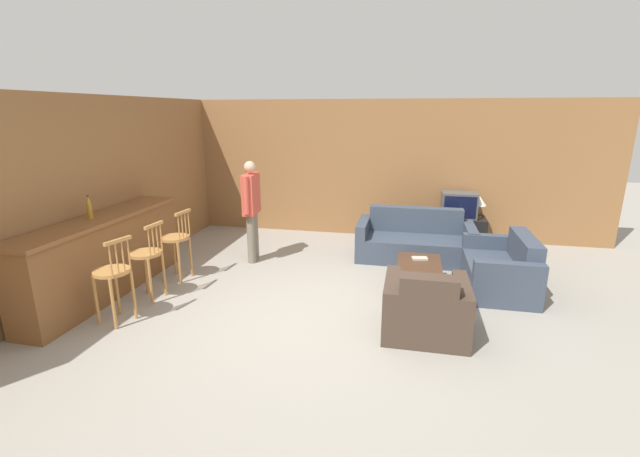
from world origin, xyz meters
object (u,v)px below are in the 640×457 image
object	(u,v)px
bar_chair_near	(113,277)
coffee_table	(419,267)
couch_far	(414,242)
person_by_window	(251,206)
bar_chair_mid	(147,259)
bar_chair_far	(176,242)
tv	(459,205)
book_on_table	(420,258)
armchair_near	(426,310)
loveseat_right	(502,270)
tv_unit	(457,231)
bottle	(89,208)
table_lamp	(478,201)

from	to	relation	value
bar_chair_near	coffee_table	distance (m)	3.86
couch_far	person_by_window	size ratio (longest dim) A/B	1.14
bar_chair_mid	bar_chair_far	size ratio (longest dim) A/B	1.00
tv	book_on_table	distance (m)	2.19
couch_far	book_on_table	world-z (taller)	couch_far
armchair_near	tv	bearing A→B (deg)	79.55
loveseat_right	coffee_table	bearing A→B (deg)	-169.57
loveseat_right	tv_unit	distance (m)	2.05
bar_chair_mid	bottle	size ratio (longest dim) A/B	3.42
couch_far	armchair_near	xyz separation A→B (m)	(0.12, -2.57, 0.00)
coffee_table	tv	bearing A→B (deg)	72.34
book_on_table	tv	bearing A→B (deg)	71.26
tv_unit	book_on_table	size ratio (longest dim) A/B	4.21
armchair_near	tv	xyz separation A→B (m)	(0.64, 3.49, 0.46)
loveseat_right	bar_chair_far	bearing A→B (deg)	-172.74
bar_chair_mid	armchair_near	world-z (taller)	bar_chair_mid
coffee_table	book_on_table	distance (m)	0.18
bar_chair_far	tv_unit	distance (m)	4.89
bar_chair_near	bottle	distance (m)	1.11
coffee_table	tv_unit	xyz separation A→B (m)	(0.70, 2.21, -0.05)
book_on_table	person_by_window	xyz separation A→B (m)	(-2.64, 0.42, 0.54)
tv_unit	tv	xyz separation A→B (m)	(0.00, -0.00, 0.49)
coffee_table	person_by_window	xyz separation A→B (m)	(-2.63, 0.58, 0.61)
bar_chair_mid	tv_unit	world-z (taller)	bar_chair_mid
tv_unit	person_by_window	world-z (taller)	person_by_window
bar_chair_near	person_by_window	world-z (taller)	person_by_window
loveseat_right	book_on_table	world-z (taller)	loveseat_right
tv	person_by_window	size ratio (longest dim) A/B	0.38
bar_chair_mid	person_by_window	xyz separation A→B (m)	(0.80, 1.67, 0.37)
bar_chair_near	book_on_table	size ratio (longest dim) A/B	4.44
coffee_table	bottle	bearing A→B (deg)	-164.25
tv_unit	loveseat_right	bearing A→B (deg)	-78.40
bar_chair_near	couch_far	distance (m)	4.54
bar_chair_far	bottle	bearing A→B (deg)	-130.94
bar_chair_far	book_on_table	distance (m)	3.49
table_lamp	coffee_table	bearing A→B (deg)	-114.95
couch_far	armchair_near	world-z (taller)	couch_far
bottle	table_lamp	distance (m)	6.16
table_lamp	bar_chair_mid	bearing A→B (deg)	-143.52
bar_chair_far	coffee_table	xyz separation A→B (m)	(3.43, 0.37, -0.24)
coffee_table	bar_chair_mid	bearing A→B (deg)	-162.42
bar_chair_near	tv_unit	bearing A→B (deg)	43.68
couch_far	tv_unit	distance (m)	1.20
bar_chair_near	coffee_table	bearing A→B (deg)	26.85
bar_chair_near	armchair_near	world-z (taller)	bar_chair_near
armchair_near	bar_chair_near	bearing A→B (deg)	-172.60
armchair_near	tv_unit	distance (m)	3.56
tv_unit	bar_chair_far	bearing A→B (deg)	-147.99
tv	bar_chair_far	bearing A→B (deg)	-148.02
bar_chair_far	armchair_near	bearing A→B (deg)	-14.61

